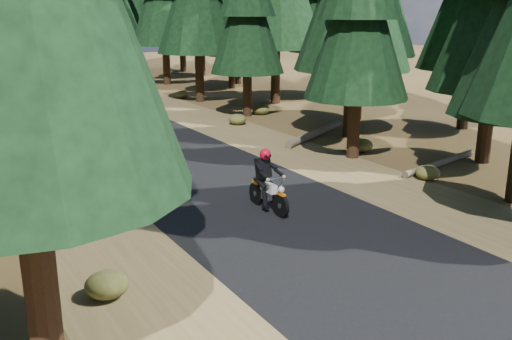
{
  "coord_description": "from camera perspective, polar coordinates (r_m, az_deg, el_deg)",
  "views": [
    {
      "loc": [
        -7.85,
        -11.66,
        5.45
      ],
      "look_at": [
        0.0,
        1.5,
        1.1
      ],
      "focal_mm": 40.0,
      "sensor_mm": 36.0,
      "label": 1
    }
  ],
  "objects": [
    {
      "name": "ground",
      "position": [
        15.07,
        2.94,
        -5.37
      ],
      "size": [
        120.0,
        120.0,
        0.0
      ],
      "primitive_type": "plane",
      "color": "#463419",
      "rests_on": "ground"
    },
    {
      "name": "road",
      "position": [
        19.2,
        -5.36,
        -0.69
      ],
      "size": [
        6.0,
        100.0,
        0.01
      ],
      "primitive_type": "cube",
      "color": "black",
      "rests_on": "ground"
    },
    {
      "name": "shoulder_l",
      "position": [
        17.82,
        -18.83,
        -2.83
      ],
      "size": [
        3.2,
        100.0,
        0.01
      ],
      "primitive_type": "cube",
      "color": "brown",
      "rests_on": "ground"
    },
    {
      "name": "shoulder_r",
      "position": [
        21.5,
        5.76,
        1.09
      ],
      "size": [
        3.2,
        100.0,
        0.01
      ],
      "primitive_type": "cube",
      "color": "brown",
      "rests_on": "ground"
    },
    {
      "name": "log_near",
      "position": [
        25.27,
        5.97,
        3.68
      ],
      "size": [
        4.68,
        2.74,
        0.32
      ],
      "primitive_type": "cylinder",
      "rotation": [
        0.0,
        1.57,
        0.5
      ],
      "color": "#4C4233",
      "rests_on": "ground"
    },
    {
      "name": "log_far",
      "position": [
        21.45,
        17.93,
        0.67
      ],
      "size": [
        4.42,
        1.16,
        0.24
      ],
      "primitive_type": "cylinder",
      "rotation": [
        0.0,
        1.57,
        0.21
      ],
      "color": "#4C4233",
      "rests_on": "ground"
    },
    {
      "name": "understory_shrubs",
      "position": [
        22.04,
        -6.99,
        2.12
      ],
      "size": [
        16.04,
        32.7,
        0.66
      ],
      "color": "#474C1E",
      "rests_on": "ground"
    },
    {
      "name": "rider_lead",
      "position": [
        15.8,
        1.24,
        -2.09
      ],
      "size": [
        0.61,
        1.95,
        1.74
      ],
      "rotation": [
        0.0,
        0.0,
        3.15
      ],
      "color": "silver",
      "rests_on": "road"
    },
    {
      "name": "rider_follow",
      "position": [
        19.74,
        -12.1,
        1.14
      ],
      "size": [
        1.06,
        1.95,
        1.67
      ],
      "rotation": [
        0.0,
        0.0,
        3.42
      ],
      "color": "#9F2A0A",
      "rests_on": "road"
    }
  ]
}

